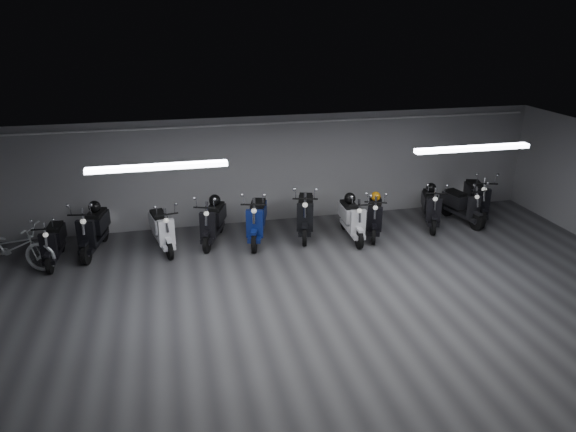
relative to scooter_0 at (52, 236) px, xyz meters
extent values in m
cube|color=#3B3B3D|center=(5.43, -3.52, -0.63)|extent=(14.00, 10.00, 0.01)
cube|color=gray|center=(5.43, -3.52, 2.18)|extent=(14.00, 10.00, 0.01)
cube|color=gray|center=(5.43, 1.48, 0.77)|extent=(14.00, 0.01, 2.80)
cube|color=white|center=(2.43, -2.52, 2.11)|extent=(2.40, 0.18, 0.08)
cube|color=white|center=(8.43, -2.52, 2.11)|extent=(2.40, 0.18, 0.08)
cylinder|color=white|center=(5.43, 1.40, 1.99)|extent=(13.60, 0.05, 0.05)
imported|color=silver|center=(-0.82, -0.18, 0.00)|extent=(2.07, 1.26, 1.26)
sphere|color=black|center=(0.87, 0.63, 0.40)|extent=(0.28, 0.28, 0.28)
sphere|color=black|center=(3.63, 0.58, 0.36)|extent=(0.28, 0.28, 0.28)
sphere|color=orange|center=(7.58, 0.13, 0.31)|extent=(0.24, 0.24, 0.24)
sphere|color=black|center=(9.20, 0.38, 0.33)|extent=(0.26, 0.26, 0.26)
sphere|color=black|center=(6.87, 0.05, 0.34)|extent=(0.28, 0.28, 0.28)
camera|label=1|loc=(2.63, -11.73, 4.62)|focal=33.53mm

